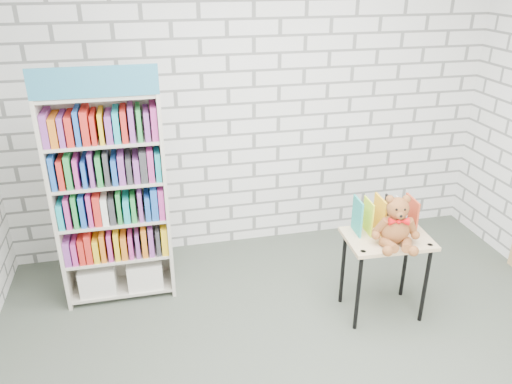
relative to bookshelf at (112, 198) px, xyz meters
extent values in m
plane|color=#434B3F|center=(1.29, -1.36, -0.88)|extent=(4.50, 4.50, 0.00)
cube|color=silver|center=(1.29, 0.64, 0.52)|extent=(4.50, 0.02, 2.80)
cube|color=beige|center=(-0.41, -0.01, -0.02)|extent=(0.03, 0.33, 1.72)
cube|color=beige|center=(0.41, -0.01, -0.02)|extent=(0.03, 0.33, 1.72)
cube|color=beige|center=(0.00, 0.15, -0.02)|extent=(0.86, 0.02, 1.72)
cube|color=teal|center=(0.00, -0.16, 0.94)|extent=(0.86, 0.02, 0.21)
cube|color=beige|center=(0.00, -0.01, -0.82)|extent=(0.80, 0.31, 0.02)
cube|color=beige|center=(0.00, -0.01, -0.50)|extent=(0.80, 0.31, 0.02)
cube|color=beige|center=(0.00, -0.01, -0.17)|extent=(0.80, 0.31, 0.02)
cube|color=beige|center=(0.00, -0.01, 0.15)|extent=(0.80, 0.31, 0.02)
cube|color=beige|center=(0.00, -0.01, 0.48)|extent=(0.80, 0.31, 0.02)
cube|color=beige|center=(0.00, -0.01, 0.82)|extent=(0.80, 0.31, 0.02)
cube|color=silver|center=(-0.19, -0.01, -0.70)|extent=(0.29, 0.27, 0.23)
cube|color=silver|center=(0.19, -0.01, -0.70)|extent=(0.29, 0.27, 0.23)
cube|color=yellow|center=(0.00, -0.02, -0.37)|extent=(0.80, 0.27, 0.23)
cube|color=blue|center=(0.00, -0.02, -0.05)|extent=(0.80, 0.27, 0.23)
cube|color=green|center=(0.00, -0.02, 0.28)|extent=(0.80, 0.27, 0.23)
cube|color=orange|center=(0.00, -0.02, 0.60)|extent=(0.80, 0.27, 0.23)
cube|color=tan|center=(2.01, -0.72, -0.21)|extent=(0.65, 0.47, 0.03)
cylinder|color=black|center=(1.73, -0.88, -0.55)|extent=(0.03, 0.03, 0.65)
cylinder|color=black|center=(1.75, -0.54, -0.55)|extent=(0.03, 0.03, 0.65)
cylinder|color=black|center=(2.26, -0.91, -0.55)|extent=(0.03, 0.03, 0.65)
cylinder|color=black|center=(2.28, -0.57, -0.55)|extent=(0.03, 0.03, 0.65)
cylinder|color=black|center=(1.74, -0.87, -0.20)|extent=(0.04, 0.04, 0.01)
cylinder|color=black|center=(2.25, -0.90, -0.20)|extent=(0.04, 0.04, 0.01)
cube|color=teal|center=(1.80, -0.61, -0.07)|extent=(0.02, 0.19, 0.26)
cube|color=#E8FF28|center=(1.88, -0.62, -0.07)|extent=(0.02, 0.19, 0.26)
cube|color=#F6AA1A|center=(1.97, -0.62, -0.07)|extent=(0.02, 0.19, 0.26)
cube|color=black|center=(2.05, -0.62, -0.07)|extent=(0.02, 0.19, 0.26)
cube|color=white|center=(2.14, -0.63, -0.07)|extent=(0.02, 0.19, 0.26)
cube|color=#B83C20|center=(2.22, -0.63, -0.07)|extent=(0.02, 0.19, 0.26)
ellipsoid|color=brown|center=(2.01, -0.80, -0.09)|extent=(0.22, 0.19, 0.22)
sphere|color=brown|center=(2.01, -0.81, 0.08)|extent=(0.16, 0.16, 0.16)
sphere|color=brown|center=(1.95, -0.78, 0.15)|extent=(0.06, 0.06, 0.06)
sphere|color=brown|center=(2.07, -0.80, 0.15)|extent=(0.06, 0.06, 0.06)
sphere|color=brown|center=(1.99, -0.87, 0.06)|extent=(0.06, 0.06, 0.06)
sphere|color=black|center=(1.97, -0.86, 0.10)|extent=(0.02, 0.02, 0.02)
sphere|color=black|center=(2.02, -0.88, 0.10)|extent=(0.02, 0.02, 0.02)
sphere|color=black|center=(1.99, -0.90, 0.07)|extent=(0.02, 0.02, 0.02)
cylinder|color=brown|center=(1.89, -0.80, -0.06)|extent=(0.11, 0.11, 0.16)
cylinder|color=brown|center=(2.11, -0.85, -0.06)|extent=(0.12, 0.09, 0.16)
sphere|color=brown|center=(1.86, -0.81, -0.12)|extent=(0.06, 0.06, 0.06)
sphere|color=brown|center=(2.14, -0.87, -0.12)|extent=(0.06, 0.06, 0.06)
cylinder|color=brown|center=(1.92, -0.90, -0.16)|extent=(0.08, 0.17, 0.09)
cylinder|color=brown|center=(2.05, -0.92, -0.16)|extent=(0.14, 0.18, 0.09)
sphere|color=brown|center=(1.88, -0.96, -0.16)|extent=(0.08, 0.08, 0.08)
sphere|color=brown|center=(2.06, -1.00, -0.16)|extent=(0.08, 0.08, 0.08)
cone|color=red|center=(1.96, -0.86, 0.01)|extent=(0.08, 0.07, 0.06)
cone|color=red|center=(2.03, -0.87, 0.01)|extent=(0.08, 0.07, 0.06)
sphere|color=red|center=(1.99, -0.87, 0.01)|extent=(0.03, 0.03, 0.03)
camera|label=1|loc=(0.31, -3.67, 1.67)|focal=35.00mm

